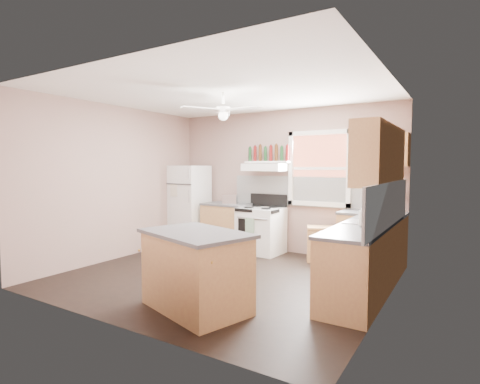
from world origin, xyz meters
The scene contains 32 objects.
floor centered at (0.00, 0.00, 0.00)m, with size 4.50×4.50×0.00m, color black.
ceiling centered at (0.00, 0.00, 2.70)m, with size 4.50×4.50×0.00m, color white.
wall_back centered at (0.00, 2.02, 1.35)m, with size 4.50×0.05×2.70m, color gray.
wall_right centered at (2.27, 0.00, 1.35)m, with size 0.05×4.00×2.70m, color gray.
wall_left centered at (-2.27, 0.00, 1.35)m, with size 0.05×4.00×2.70m, color gray.
backsplash_back centered at (0.45, 1.99, 1.18)m, with size 2.90×0.03×0.55m, color white.
backsplash_right centered at (2.23, 0.30, 1.18)m, with size 0.03×2.60×0.55m, color white.
window_view centered at (0.75, 1.98, 1.60)m, with size 1.00×0.02×1.20m, color brown.
window_frame centered at (0.75, 1.96, 1.60)m, with size 1.16×0.07×1.36m, color white.
refrigerator centered at (-1.95, 1.59, 0.83)m, with size 0.70×0.68×1.65m, color white.
base_cabinet_left centered at (-1.06, 1.70, 0.43)m, with size 0.90×0.60×0.86m, color #A67145.
counter_left centered at (-1.06, 1.70, 0.88)m, with size 0.92×0.62×0.04m, color #444446.
toaster centered at (-0.92, 1.59, 0.99)m, with size 0.28×0.16×0.18m, color silver.
stove centered at (-0.26, 1.65, 0.43)m, with size 0.78×0.64×0.86m, color white.
range_hood centered at (-0.23, 1.75, 1.62)m, with size 0.78×0.50×0.14m, color white.
bottle_shelf centered at (-0.23, 1.87, 1.72)m, with size 0.90×0.26×0.03m, color white.
cart centered at (0.95, 1.67, 0.27)m, with size 0.55×0.37×0.55m, color #A67145.
base_cabinet_corner centered at (1.75, 1.70, 0.43)m, with size 1.00×0.60×0.86m, color #A67145.
base_cabinet_right centered at (1.95, 0.30, 0.43)m, with size 0.60×2.20×0.86m, color #A67145.
counter_corner centered at (1.75, 1.70, 0.88)m, with size 1.02×0.62×0.04m, color #444446.
counter_right centered at (1.94, 0.30, 0.88)m, with size 0.62×2.22×0.04m, color #444446.
sink centered at (1.94, 0.50, 0.90)m, with size 0.55×0.45×0.03m, color silver.
faucet centered at (2.10, 0.50, 0.97)m, with size 0.03×0.03×0.14m, color silver.
upper_cabinet_right centered at (2.08, 0.50, 1.78)m, with size 0.33×1.80×0.76m, color #A67145.
upper_cabinet_corner centered at (1.95, 1.83, 1.90)m, with size 0.60×0.33×0.52m, color #A67145.
paper_towel centered at (2.07, 1.86, 1.25)m, with size 0.12×0.12×0.26m, color white.
island centered at (0.43, -1.20, 0.43)m, with size 1.20×0.76×0.86m, color #A67145.
island_top centered at (0.43, -1.20, 0.88)m, with size 1.27×0.83×0.04m, color #444446.
ceiling_fan_hub centered at (0.00, 0.00, 2.45)m, with size 0.20×0.20×0.08m, color white.
soap_bottle centered at (1.95, 0.17, 1.03)m, with size 0.10×0.10×0.26m, color silver.
red_caddy centered at (1.94, 0.75, 0.95)m, with size 0.18×0.12×0.10m, color #B20F16.
wine_bottles centered at (-0.23, 1.87, 1.88)m, with size 0.86×0.06×0.31m.
Camera 1 is at (3.05, -4.52, 1.65)m, focal length 28.00 mm.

